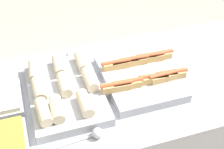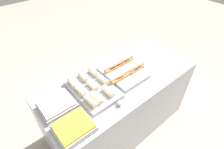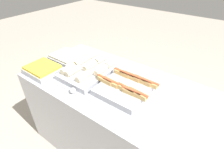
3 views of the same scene
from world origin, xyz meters
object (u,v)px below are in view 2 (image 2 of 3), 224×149
(tray_hotdogs, at_px, (123,71))
(tray_wraps, at_px, (92,88))
(serving_spoon_near, at_px, (118,105))
(serving_spoon_far, at_px, (82,72))
(tray_side_back, at_px, (57,105))
(tray_side_front, at_px, (74,127))

(tray_hotdogs, distance_m, tray_wraps, 0.41)
(tray_wraps, bearing_deg, tray_hotdogs, 0.34)
(serving_spoon_near, distance_m, serving_spoon_far, 0.60)
(tray_hotdogs, bearing_deg, serving_spoon_far, 138.00)
(tray_wraps, bearing_deg, tray_side_back, 175.17)
(tray_hotdogs, xyz_separation_m, tray_side_back, (-0.76, 0.03, -0.00))
(tray_hotdogs, distance_m, tray_side_front, 0.80)
(tray_side_front, bearing_deg, tray_side_back, 90.00)
(tray_hotdogs, relative_size, serving_spoon_far, 1.87)
(tray_wraps, height_order, serving_spoon_near, tray_wraps)
(tray_hotdogs, distance_m, serving_spoon_near, 0.45)
(tray_hotdogs, distance_m, tray_side_back, 0.76)
(tray_hotdogs, bearing_deg, tray_side_back, 177.92)
(tray_side_back, height_order, serving_spoon_near, tray_side_back)
(tray_side_back, bearing_deg, tray_wraps, -4.83)
(tray_hotdogs, bearing_deg, serving_spoon_near, -137.91)
(tray_hotdogs, relative_size, tray_wraps, 0.88)
(serving_spoon_far, bearing_deg, tray_hotdogs, -42.00)
(serving_spoon_near, height_order, serving_spoon_far, same)
(tray_side_front, xyz_separation_m, tray_side_back, (0.00, 0.29, 0.00))
(tray_side_front, xyz_separation_m, serving_spoon_far, (0.43, 0.56, -0.01))
(serving_spoon_far, bearing_deg, tray_side_front, -127.60)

